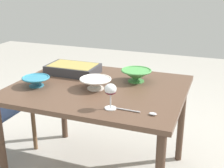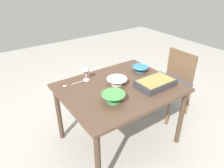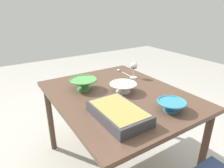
% 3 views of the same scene
% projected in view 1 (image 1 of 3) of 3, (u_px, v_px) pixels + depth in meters
% --- Properties ---
extents(dining_table, '(1.19, 0.95, 0.73)m').
position_uv_depth(dining_table, '(99.00, 97.00, 2.12)').
color(dining_table, brown).
rests_on(dining_table, ground_plane).
extents(wine_glass, '(0.07, 0.07, 0.15)m').
position_uv_depth(wine_glass, '(110.00, 91.00, 1.70)').
color(wine_glass, white).
rests_on(wine_glass, dining_table).
extents(casserole_dish, '(0.39, 0.25, 0.07)m').
position_uv_depth(casserole_dish, '(73.00, 69.00, 2.36)').
color(casserole_dish, '#38383D').
rests_on(casserole_dish, dining_table).
extents(mixing_bowl, '(0.22, 0.22, 0.07)m').
position_uv_depth(mixing_bowl, '(96.00, 83.00, 2.03)').
color(mixing_bowl, white).
rests_on(mixing_bowl, dining_table).
extents(small_bowl, '(0.19, 0.19, 0.07)m').
position_uv_depth(small_bowl, '(36.00, 81.00, 2.08)').
color(small_bowl, teal).
rests_on(small_bowl, dining_table).
extents(serving_bowl, '(0.22, 0.22, 0.09)m').
position_uv_depth(serving_bowl, '(136.00, 75.00, 2.17)').
color(serving_bowl, '#4C994C').
rests_on(serving_bowl, dining_table).
extents(serving_spoon, '(0.24, 0.03, 0.01)m').
position_uv_depth(serving_spoon, '(144.00, 113.00, 1.67)').
color(serving_spoon, silver).
rests_on(serving_spoon, dining_table).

